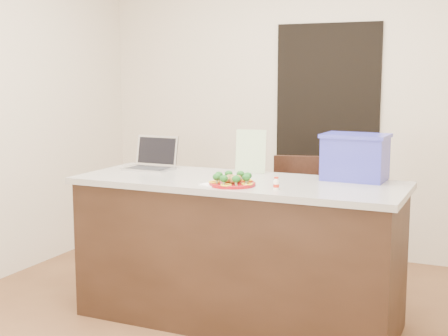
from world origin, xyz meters
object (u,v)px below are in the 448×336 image
at_px(plate, 232,184).
at_px(laptop, 153,160).
at_px(blue_box, 355,157).
at_px(island, 238,251).
at_px(napkin, 216,185).
at_px(chair, 298,215).
at_px(yogurt_bottle, 276,184).

xyz_separation_m(plate, laptop, (-0.77, 0.38, 0.05)).
xyz_separation_m(plate, blue_box, (0.62, 0.49, 0.13)).
bearing_deg(island, plate, -76.19).
xyz_separation_m(island, laptop, (-0.72, 0.18, 0.52)).
relative_size(napkin, blue_box, 0.36).
distance_m(blue_box, chair, 0.84).
distance_m(laptop, chair, 1.13).
height_order(island, chair, chair).
bearing_deg(yogurt_bottle, napkin, -179.32).
distance_m(napkin, chair, 1.05).
distance_m(napkin, laptop, 0.79).
height_order(island, yogurt_bottle, yogurt_bottle).
distance_m(laptop, blue_box, 1.39).
distance_m(plate, chair, 1.01).
relative_size(island, yogurt_bottle, 28.19).
height_order(yogurt_bottle, chair, yogurt_bottle).
xyz_separation_m(blue_box, chair, (-0.50, 0.44, -0.51)).
bearing_deg(laptop, chair, 31.89).
bearing_deg(chair, napkin, -116.55).
xyz_separation_m(island, napkin, (-0.04, -0.23, 0.46)).
distance_m(plate, yogurt_bottle, 0.28).
relative_size(yogurt_bottle, blue_box, 0.18).
distance_m(plate, napkin, 0.10).
distance_m(island, chair, 0.76).
xyz_separation_m(island, blue_box, (0.67, 0.29, 0.60)).
bearing_deg(yogurt_bottle, plate, 175.27).
bearing_deg(chair, blue_box, -55.69).
height_order(napkin, chair, chair).
bearing_deg(plate, napkin, -163.33).
distance_m(island, plate, 0.51).
relative_size(yogurt_bottle, laptop, 0.23).
height_order(yogurt_bottle, laptop, laptop).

